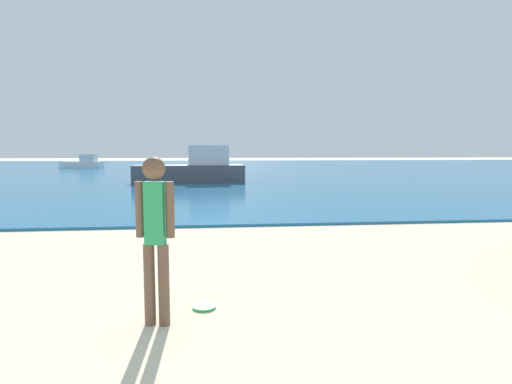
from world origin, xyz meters
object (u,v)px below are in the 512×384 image
at_px(person_standing, 155,231).
at_px(boat_near, 193,170).
at_px(boat_far, 83,163).
at_px(frisbee, 204,307).

xyz_separation_m(person_standing, boat_near, (-0.43, 16.99, -0.20)).
height_order(person_standing, boat_far, person_standing).
bearing_deg(boat_far, person_standing, 119.13).
distance_m(frisbee, boat_far, 37.07).
distance_m(person_standing, boat_near, 16.99).
bearing_deg(person_standing, boat_far, 118.52).
xyz_separation_m(boat_near, boat_far, (-10.88, 18.53, -0.20)).
bearing_deg(boat_near, boat_far, -64.27).
height_order(person_standing, boat_near, boat_near).
distance_m(person_standing, boat_far, 37.28).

